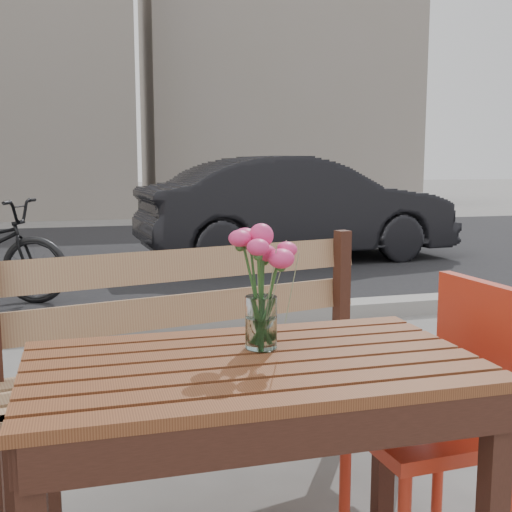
{
  "coord_description": "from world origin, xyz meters",
  "views": [
    {
      "loc": [
        -0.37,
        -1.54,
        1.2
      ],
      "look_at": [
        0.1,
        0.12,
        0.95
      ],
      "focal_mm": 45.0,
      "sensor_mm": 36.0,
      "label": 1
    }
  ],
  "objects_px": {
    "main_vase": "(261,272)",
    "parked_car": "(298,209)",
    "main_table": "(253,403)",
    "red_chair": "(450,404)"
  },
  "relations": [
    {
      "from": "parked_car",
      "to": "main_table",
      "type": "bearing_deg",
      "value": 155.45
    },
    {
      "from": "main_table",
      "to": "parked_car",
      "type": "relative_size",
      "value": 0.3
    },
    {
      "from": "main_vase",
      "to": "parked_car",
      "type": "relative_size",
      "value": 0.09
    },
    {
      "from": "main_vase",
      "to": "red_chair",
      "type": "bearing_deg",
      "value": -2.95
    },
    {
      "from": "main_table",
      "to": "main_vase",
      "type": "height_order",
      "value": "main_vase"
    },
    {
      "from": "red_chair",
      "to": "main_vase",
      "type": "height_order",
      "value": "main_vase"
    },
    {
      "from": "main_table",
      "to": "red_chair",
      "type": "height_order",
      "value": "red_chair"
    },
    {
      "from": "main_vase",
      "to": "parked_car",
      "type": "distance_m",
      "value": 6.29
    },
    {
      "from": "main_table",
      "to": "parked_car",
      "type": "xyz_separation_m",
      "value": [
        2.25,
        5.97,
        0.05
      ]
    },
    {
      "from": "main_vase",
      "to": "parked_car",
      "type": "bearing_deg",
      "value": 69.47
    }
  ]
}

